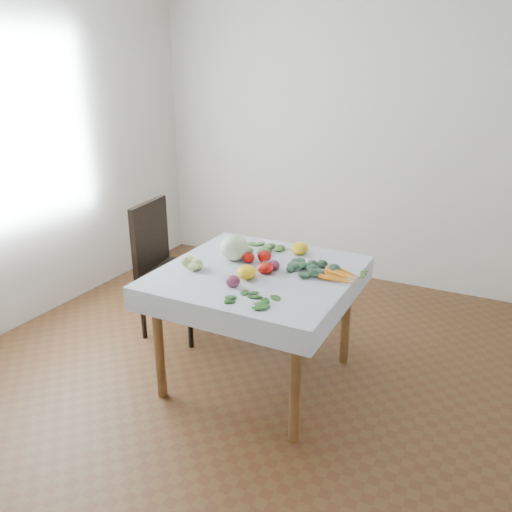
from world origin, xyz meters
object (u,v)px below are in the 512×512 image
at_px(chair, 165,259).
at_px(carrot_bunch, 340,276).
at_px(heirloom_back, 300,248).
at_px(table, 258,286).
at_px(cabbage, 234,247).

relative_size(chair, carrot_bunch, 4.46).
bearing_deg(chair, heirloom_back, 5.31).
relative_size(table, chair, 1.00).
relative_size(cabbage, heirloom_back, 1.58).
bearing_deg(carrot_bunch, heirloom_back, 143.43).
bearing_deg(chair, carrot_bunch, -7.13).
distance_m(chair, cabbage, 0.77).
bearing_deg(carrot_bunch, table, -167.27).
distance_m(cabbage, carrot_bunch, 0.70).
distance_m(table, cabbage, 0.30).
distance_m(chair, heirloom_back, 1.06).
bearing_deg(carrot_bunch, chair, 172.87).
xyz_separation_m(table, cabbage, (-0.22, 0.10, 0.18)).
distance_m(table, chair, 0.96).
bearing_deg(chair, cabbage, -14.78).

